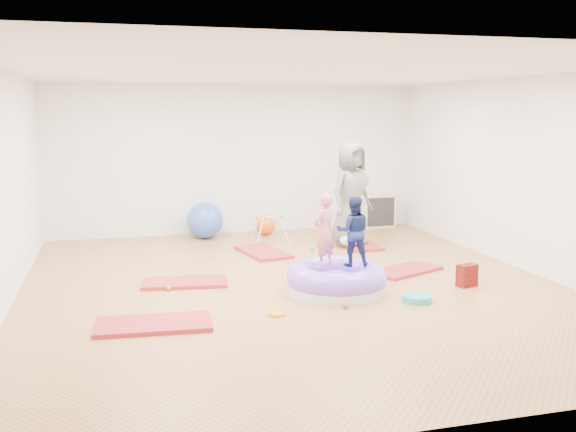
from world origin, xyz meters
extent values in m
cube|color=#B08744|center=(0.00, 0.00, 0.00)|extent=(7.00, 8.00, 0.01)
cube|color=silver|center=(0.00, 0.00, 2.80)|extent=(7.00, 8.00, 0.01)
cube|color=silver|center=(0.00, 4.00, 1.40)|extent=(7.00, 0.01, 2.80)
cube|color=silver|center=(0.00, -4.00, 1.40)|extent=(7.00, 0.01, 2.80)
cube|color=silver|center=(-3.50, 0.00, 1.40)|extent=(0.01, 8.00, 2.80)
cube|color=silver|center=(3.50, 0.00, 1.40)|extent=(0.01, 8.00, 2.80)
cube|color=#C52445|center=(-1.90, -1.16, 0.03)|extent=(1.28, 0.71, 0.05)
cube|color=#C52445|center=(-1.39, 0.49, 0.02)|extent=(1.19, 0.71, 0.05)
cube|color=#C52445|center=(0.05, 2.04, 0.02)|extent=(0.79, 1.25, 0.05)
cube|color=#C52445|center=(1.77, 0.33, 0.02)|extent=(1.20, 0.93, 0.04)
cube|color=#C52445|center=(1.75, 2.23, 0.02)|extent=(0.61, 1.13, 0.05)
cylinder|color=silver|center=(0.45, -0.42, 0.07)|extent=(1.25, 1.25, 0.14)
torus|color=#7F53E2|center=(0.45, -0.42, 0.20)|extent=(1.29, 1.29, 0.34)
ellipsoid|color=#7F53E2|center=(0.45, -0.42, 0.12)|extent=(0.69, 0.69, 0.31)
imported|color=#D5697F|center=(0.30, -0.36, 0.85)|extent=(0.42, 0.38, 0.96)
imported|color=#141F4D|center=(0.69, -0.37, 0.83)|extent=(0.52, 0.46, 0.91)
imported|color=#606060|center=(1.62, 2.20, 0.92)|extent=(1.01, 0.88, 1.74)
ellipsoid|color=#B3E2FF|center=(1.55, 2.05, 0.15)|extent=(0.36, 0.23, 0.20)
sphere|color=#E6B18A|center=(1.55, 1.89, 0.17)|extent=(0.17, 0.17, 0.17)
sphere|color=orange|center=(-1.63, 0.22, 0.03)|extent=(0.07, 0.07, 0.07)
sphere|color=orange|center=(0.90, -0.24, 0.03)|extent=(0.07, 0.07, 0.07)
sphere|color=green|center=(-1.89, -1.32, 0.03)|extent=(0.07, 0.07, 0.07)
sphere|color=green|center=(0.86, 1.98, 0.03)|extent=(0.07, 0.07, 0.07)
sphere|color=#C0402C|center=(0.53, 0.24, 0.03)|extent=(0.07, 0.07, 0.07)
sphere|color=#C0402C|center=(0.32, -1.10, 0.03)|extent=(0.07, 0.07, 0.07)
sphere|color=orange|center=(1.13, -1.07, 0.03)|extent=(0.07, 0.07, 0.07)
sphere|color=blue|center=(-0.69, 3.55, 0.33)|extent=(0.67, 0.67, 0.67)
sphere|color=#FF600E|center=(0.45, 3.60, 0.19)|extent=(0.37, 0.37, 0.37)
cylinder|color=beige|center=(0.14, 2.69, 0.25)|extent=(0.17, 0.18, 0.46)
cylinder|color=beige|center=(0.14, 3.09, 0.25)|extent=(0.17, 0.18, 0.46)
cylinder|color=beige|center=(0.57, 2.69, 0.25)|extent=(0.17, 0.18, 0.46)
cylinder|color=beige|center=(0.57, 3.09, 0.25)|extent=(0.17, 0.18, 0.46)
cylinder|color=beige|center=(0.36, 2.89, 0.45)|extent=(0.45, 0.03, 0.03)
sphere|color=#C0402C|center=(0.14, 2.89, 0.45)|extent=(0.05, 0.05, 0.05)
sphere|color=blue|center=(0.58, 2.89, 0.45)|extent=(0.05, 0.05, 0.05)
cube|color=beige|center=(2.80, 3.80, 0.33)|extent=(0.66, 0.32, 0.66)
cube|color=#282828|center=(2.80, 3.64, 0.33)|extent=(0.57, 0.02, 0.57)
cube|color=beige|center=(2.80, 3.75, 0.33)|extent=(0.02, 0.22, 0.58)
cube|color=beige|center=(2.80, 3.75, 0.33)|extent=(0.58, 0.22, 0.02)
cylinder|color=teal|center=(1.27, -1.06, 0.04)|extent=(0.36, 0.36, 0.08)
cube|color=#AC1212|center=(2.22, -0.60, 0.15)|extent=(0.29, 0.22, 0.30)
cylinder|color=orange|center=(-0.52, -1.13, 0.02)|extent=(0.20, 0.20, 0.03)
camera|label=1|loc=(-2.22, -7.95, 2.31)|focal=40.00mm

